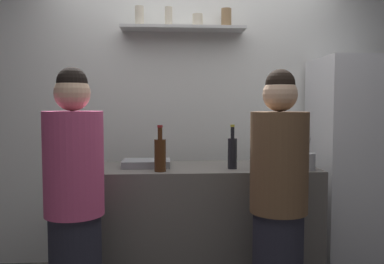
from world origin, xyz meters
The scene contains 11 objects.
back_wall_assembly centered at (0.00, 1.25, 1.31)m, with size 4.80×0.32×2.60m.
refrigerator centered at (1.28, 0.85, 0.88)m, with size 0.59×0.66×1.76m.
counter centered at (-0.05, 0.54, 0.47)m, with size 1.77×0.61×0.94m, color #66605B.
baking_pan centered at (-0.38, 0.55, 0.96)m, with size 0.34×0.24×0.05m, color gray.
utensil_holder centered at (0.72, 0.34, 1.00)m, with size 0.11×0.11×0.22m.
wine_bottle_green_glass centered at (0.57, 0.38, 1.06)m, with size 0.07×0.07×0.33m.
wine_bottle_dark_glass centered at (0.22, 0.42, 1.06)m, with size 0.06×0.06×0.31m.
wine_bottle_amber_glass centered at (-0.28, 0.34, 1.06)m, with size 0.08×0.08×0.31m.
water_bottle_plastic centered at (0.43, 0.38, 1.05)m, with size 0.09×0.09×0.25m.
person_brown_jacket centered at (0.42, -0.03, 0.78)m, with size 0.34×0.34×1.59m.
person_pink_top centered at (-0.77, -0.02, 0.79)m, with size 0.34×0.34×1.60m.
Camera 1 is at (-0.24, -2.36, 1.38)m, focal length 37.95 mm.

